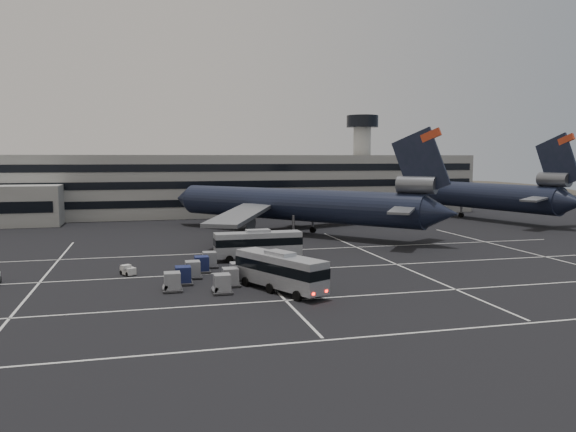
% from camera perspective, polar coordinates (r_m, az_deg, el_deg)
% --- Properties ---
extents(ground, '(260.00, 260.00, 0.00)m').
position_cam_1_polar(ground, '(64.66, 2.79, -6.08)').
color(ground, black).
rests_on(ground, ground).
extents(lane_markings, '(90.00, 55.62, 0.01)m').
position_cam_1_polar(lane_markings, '(65.61, 3.40, -5.90)').
color(lane_markings, silver).
rests_on(lane_markings, ground).
extents(terminal, '(125.00, 26.00, 24.00)m').
position_cam_1_polar(terminal, '(132.67, -7.48, 3.10)').
color(terminal, gray).
rests_on(terminal, ground).
extents(hills, '(352.00, 180.00, 44.00)m').
position_cam_1_polar(hills, '(234.72, -5.20, -0.28)').
color(hills, '#38332B').
rests_on(hills, ground).
extents(trijet_main, '(43.03, 46.23, 18.08)m').
position_cam_1_polar(trijet_main, '(98.42, 0.85, 1.18)').
color(trijet_main, black).
rests_on(trijet_main, ground).
extents(trijet_far, '(24.67, 56.65, 18.08)m').
position_cam_1_polar(trijet_far, '(131.31, 17.56, 2.19)').
color(trijet_far, black).
rests_on(trijet_far, ground).
extents(bus_near, '(7.63, 11.58, 4.10)m').
position_cam_1_polar(bus_near, '(56.79, -0.82, -5.46)').
color(bus_near, '#989BA0').
rests_on(bus_near, ground).
extents(bus_far, '(11.53, 3.01, 4.06)m').
position_cam_1_polar(bus_far, '(74.04, -3.06, -2.79)').
color(bus_far, '#989BA0').
rests_on(bus_far, ground).
extents(tug_b, '(1.97, 2.26, 1.25)m').
position_cam_1_polar(tug_b, '(67.45, -15.91, -5.32)').
color(tug_b, silver).
rests_on(tug_b, ground).
extents(uld_cluster, '(12.54, 16.44, 1.93)m').
position_cam_1_polar(uld_cluster, '(63.28, -7.41, -5.52)').
color(uld_cluster, '#2D2D30').
rests_on(uld_cluster, ground).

